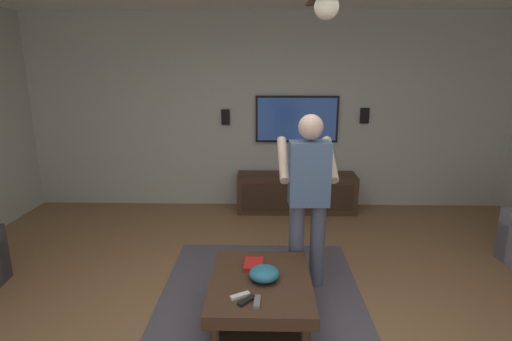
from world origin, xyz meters
The scene contains 15 objects.
ground_plane centered at (0.00, 0.00, 0.00)m, with size 8.42×8.42×0.00m, color olive.
wall_back_tv centered at (3.05, 0.00, 1.40)m, with size 0.10×7.22×2.80m, color #B2B7AD.
area_rug centered at (0.25, 0.10, 0.01)m, with size 2.51×1.84×0.01m, color #514C56.
coffee_table centered at (0.05, 0.10, 0.30)m, with size 1.00×0.80×0.40m.
media_console centered at (2.72, -0.39, 0.28)m, with size 0.45×1.70×0.55m.
tv centered at (2.96, -0.39, 1.31)m, with size 0.05×1.19×0.67m.
person_standing centered at (0.68, -0.32, 0.93)m, with size 0.55×0.55×1.64m.
bowl centered at (0.05, 0.08, 0.45)m, with size 0.24×0.24×0.11m, color teal.
remote_white centered at (-0.20, 0.25, 0.41)m, with size 0.15×0.04×0.02m, color white.
remote_black centered at (-0.26, 0.20, 0.41)m, with size 0.15×0.04×0.02m, color black.
remote_grey centered at (-0.27, 0.13, 0.41)m, with size 0.15×0.04×0.02m, color slate.
book centered at (0.27, 0.16, 0.42)m, with size 0.22×0.16×0.04m, color red.
vase_round centered at (2.70, -0.56, 0.66)m, with size 0.22×0.22×0.22m, color red.
wall_speaker_left centered at (2.97, -1.36, 1.37)m, with size 0.06×0.12×0.22m, color black.
wall_speaker_right centered at (2.97, 0.64, 1.34)m, with size 0.06×0.12×0.22m, color black.
Camera 1 is at (-2.75, 0.08, 2.02)m, focal length 27.68 mm.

